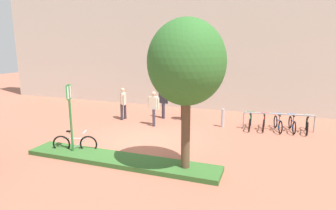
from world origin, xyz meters
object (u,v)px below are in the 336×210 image
person_suited_navy (163,101)px  person_shirt_white (154,106)px  person_casual_tan (185,102)px  tree_sidewalk (187,63)px  bike_rack_cluster (278,123)px  bollard_steel (223,118)px  person_shirt_blue (123,102)px  bike_at_sign (75,144)px  parking_sign_post (70,110)px

person_suited_navy → person_shirt_white: bearing=-87.7°
person_suited_navy → person_casual_tan: bearing=1.3°
tree_sidewalk → bike_rack_cluster: size_ratio=1.49×
tree_sidewalk → bollard_steel: tree_sidewalk is taller
bike_rack_cluster → person_casual_tan: 4.74m
bollard_steel → person_casual_tan: bearing=163.3°
person_shirt_white → bike_rack_cluster: bearing=11.4°
bollard_steel → person_shirt_blue: person_shirt_blue is taller
bike_at_sign → person_shirt_white: bearing=72.8°
person_shirt_white → person_suited_navy: bearing=92.3°
person_shirt_white → person_shirt_blue: bearing=165.9°
tree_sidewalk → person_shirt_white: (-2.98, 4.56, -2.45)m
parking_sign_post → person_shirt_white: size_ratio=1.52×
tree_sidewalk → person_shirt_white: tree_sidewalk is taller
person_shirt_white → person_casual_tan: same height
parking_sign_post → bollard_steel: size_ratio=2.91×
bike_at_sign → person_casual_tan: (2.51, 5.91, 0.63)m
person_shirt_white → person_casual_tan: (1.15, 1.52, 0.00)m
tree_sidewalk → person_shirt_blue: size_ratio=2.76×
person_suited_navy → person_shirt_blue: same height
bike_at_sign → parking_sign_post: bearing=-72.7°
bike_rack_cluster → bollard_steel: size_ratio=3.53×
bike_at_sign → bollard_steel: size_ratio=1.79×
person_shirt_white → person_shirt_blue: size_ratio=1.00×
parking_sign_post → bike_rack_cluster: (7.12, 5.79, -1.36)m
bike_at_sign → person_shirt_blue: (-0.63, 4.89, 0.63)m
bike_rack_cluster → person_shirt_white: (-5.84, -1.18, 0.64)m
bike_rack_cluster → bollard_steel: 2.57m
person_casual_tan → person_shirt_blue: (-3.14, -1.02, 0.00)m
tree_sidewalk → person_casual_tan: size_ratio=2.76×
person_shirt_blue → person_casual_tan: bearing=18.0°
person_shirt_white → bollard_steel: bearing=14.9°
tree_sidewalk → person_casual_tan: 6.80m
bike_rack_cluster → person_suited_navy: (-5.89, 0.31, 0.64)m
bike_at_sign → bollard_steel: bollard_steel is taller
bike_rack_cluster → person_shirt_blue: bearing=-175.0°
bollard_steel → person_suited_navy: 3.45m
tree_sidewalk → bike_rack_cluster: 7.11m
person_shirt_blue → bollard_steel: bearing=4.1°
tree_sidewalk → bike_at_sign: size_ratio=2.95×
person_suited_navy → person_shirt_blue: 2.17m
person_shirt_blue → tree_sidewalk: bearing=-45.5°
bike_at_sign → person_shirt_white: 4.64m
tree_sidewalk → bike_at_sign: (-4.34, 0.17, -3.09)m
person_suited_navy → person_shirt_white: (0.06, -1.49, 0.00)m
parking_sign_post → person_shirt_white: (1.29, 4.61, -0.72)m
bike_rack_cluster → person_casual_tan: bearing=175.8°
bollard_steel → person_shirt_white: person_shirt_white is taller
person_casual_tan → person_shirt_blue: bearing=-162.0°
person_shirt_blue → bike_at_sign: bearing=-82.6°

